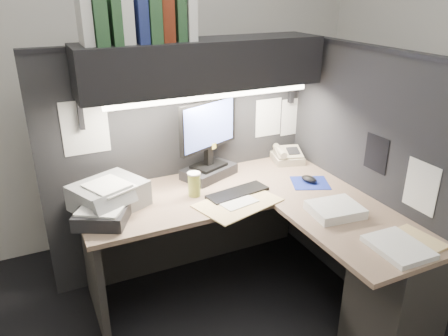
{
  "coord_description": "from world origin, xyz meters",
  "views": [
    {
      "loc": [
        -0.92,
        -1.77,
        1.96
      ],
      "look_at": [
        0.16,
        0.51,
        0.89
      ],
      "focal_mm": 35.0,
      "sensor_mm": 36.0,
      "label": 1
    }
  ],
  "objects_px": {
    "printer": "(109,195)",
    "overhead_shelf": "(203,64)",
    "desk": "(302,260)",
    "monitor": "(209,147)",
    "coffee_cup": "(194,185)",
    "keyboard": "(238,193)",
    "telephone": "(287,156)",
    "notebook_stack": "(102,217)"
  },
  "relations": [
    {
      "from": "overhead_shelf",
      "to": "telephone",
      "type": "xyz_separation_m",
      "value": [
        0.68,
        0.02,
        -0.73
      ]
    },
    {
      "from": "overhead_shelf",
      "to": "keyboard",
      "type": "distance_m",
      "value": 0.83
    },
    {
      "from": "keyboard",
      "to": "coffee_cup",
      "type": "height_order",
      "value": "coffee_cup"
    },
    {
      "from": "monitor",
      "to": "notebook_stack",
      "type": "xyz_separation_m",
      "value": [
        -0.79,
        -0.33,
        -0.17
      ]
    },
    {
      "from": "telephone",
      "to": "notebook_stack",
      "type": "distance_m",
      "value": 1.47
    },
    {
      "from": "monitor",
      "to": "printer",
      "type": "relative_size",
      "value": 1.41
    },
    {
      "from": "telephone",
      "to": "coffee_cup",
      "type": "height_order",
      "value": "coffee_cup"
    },
    {
      "from": "desk",
      "to": "coffee_cup",
      "type": "height_order",
      "value": "coffee_cup"
    },
    {
      "from": "monitor",
      "to": "keyboard",
      "type": "height_order",
      "value": "monitor"
    },
    {
      "from": "monitor",
      "to": "telephone",
      "type": "bearing_deg",
      "value": -22.79
    },
    {
      "from": "overhead_shelf",
      "to": "printer",
      "type": "relative_size",
      "value": 4.04
    },
    {
      "from": "desk",
      "to": "keyboard",
      "type": "height_order",
      "value": "keyboard"
    },
    {
      "from": "desk",
      "to": "telephone",
      "type": "height_order",
      "value": "telephone"
    },
    {
      "from": "monitor",
      "to": "coffee_cup",
      "type": "relative_size",
      "value": 3.75
    },
    {
      "from": "desk",
      "to": "overhead_shelf",
      "type": "relative_size",
      "value": 1.1
    },
    {
      "from": "telephone",
      "to": "printer",
      "type": "relative_size",
      "value": 0.57
    },
    {
      "from": "telephone",
      "to": "notebook_stack",
      "type": "bearing_deg",
      "value": -151.63
    },
    {
      "from": "printer",
      "to": "overhead_shelf",
      "type": "bearing_deg",
      "value": -12.31
    },
    {
      "from": "coffee_cup",
      "to": "desk",
      "type": "bearing_deg",
      "value": -49.33
    },
    {
      "from": "overhead_shelf",
      "to": "telephone",
      "type": "bearing_deg",
      "value": 1.75
    },
    {
      "from": "keyboard",
      "to": "printer",
      "type": "xyz_separation_m",
      "value": [
        -0.77,
        0.17,
        0.07
      ]
    },
    {
      "from": "overhead_shelf",
      "to": "telephone",
      "type": "relative_size",
      "value": 7.11
    },
    {
      "from": "keyboard",
      "to": "overhead_shelf",
      "type": "bearing_deg",
      "value": 96.8
    },
    {
      "from": "keyboard",
      "to": "notebook_stack",
      "type": "xyz_separation_m",
      "value": [
        -0.85,
        -0.0,
        0.03
      ]
    },
    {
      "from": "overhead_shelf",
      "to": "coffee_cup",
      "type": "distance_m",
      "value": 0.75
    },
    {
      "from": "monitor",
      "to": "desk",
      "type": "bearing_deg",
      "value": -94.32
    },
    {
      "from": "telephone",
      "to": "notebook_stack",
      "type": "height_order",
      "value": "telephone"
    },
    {
      "from": "coffee_cup",
      "to": "keyboard",
      "type": "bearing_deg",
      "value": -21.95
    },
    {
      "from": "desk",
      "to": "coffee_cup",
      "type": "bearing_deg",
      "value": 130.67
    },
    {
      "from": "desk",
      "to": "printer",
      "type": "xyz_separation_m",
      "value": [
        -0.98,
        0.61,
        0.36
      ]
    },
    {
      "from": "coffee_cup",
      "to": "monitor",
      "type": "bearing_deg",
      "value": 48.82
    },
    {
      "from": "desk",
      "to": "telephone",
      "type": "distance_m",
      "value": 0.92
    },
    {
      "from": "desk",
      "to": "monitor",
      "type": "relative_size",
      "value": 3.14
    },
    {
      "from": "printer",
      "to": "notebook_stack",
      "type": "distance_m",
      "value": 0.2
    },
    {
      "from": "desk",
      "to": "coffee_cup",
      "type": "xyz_separation_m",
      "value": [
        -0.46,
        0.54,
        0.36
      ]
    },
    {
      "from": "monitor",
      "to": "coffee_cup",
      "type": "height_order",
      "value": "monitor"
    },
    {
      "from": "coffee_cup",
      "to": "printer",
      "type": "distance_m",
      "value": 0.52
    },
    {
      "from": "overhead_shelf",
      "to": "desk",
      "type": "bearing_deg",
      "value": -68.21
    },
    {
      "from": "desk",
      "to": "telephone",
      "type": "xyz_separation_m",
      "value": [
        0.38,
        0.77,
        0.33
      ]
    },
    {
      "from": "overhead_shelf",
      "to": "keyboard",
      "type": "relative_size",
      "value": 3.8
    },
    {
      "from": "monitor",
      "to": "printer",
      "type": "height_order",
      "value": "monitor"
    },
    {
      "from": "desk",
      "to": "monitor",
      "type": "distance_m",
      "value": 0.95
    }
  ]
}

